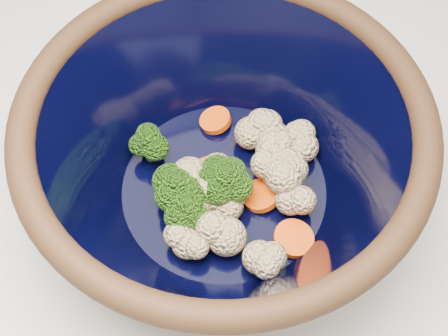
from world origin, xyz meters
TOP-DOWN VIEW (x-y plane):
  - mixing_bowl at (-0.09, -0.06)m, footprint 0.35×0.35m
  - vegetable_pile at (-0.09, -0.07)m, footprint 0.18×0.15m

SIDE VIEW (x-z plane):
  - vegetable_pile at x=-0.09m, z-range 0.92..0.98m
  - mixing_bowl at x=-0.09m, z-range 0.91..1.04m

